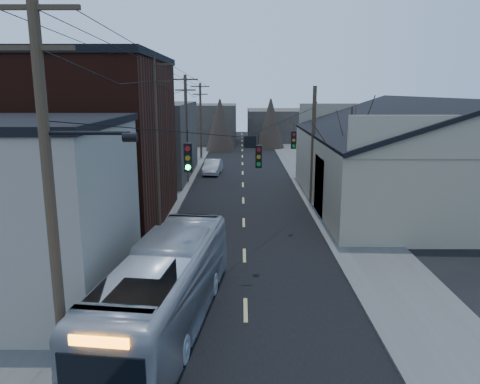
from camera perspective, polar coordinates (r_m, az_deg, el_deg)
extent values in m
cube|color=black|center=(39.33, 0.37, 0.30)|extent=(9.00, 110.00, 0.02)
cube|color=#474744|center=(39.82, -9.02, 0.37)|extent=(4.00, 110.00, 0.12)
cube|color=#474744|center=(39.88, 9.75, 0.37)|extent=(4.00, 110.00, 0.12)
cube|color=gray|center=(20.13, -25.91, -2.51)|extent=(8.00, 8.00, 7.00)
cube|color=black|center=(30.28, -18.91, 5.58)|extent=(10.00, 12.00, 10.00)
cube|color=#35312A|center=(45.67, -11.73, 6.17)|extent=(9.00, 14.00, 7.00)
cube|color=gray|center=(36.42, 21.35, 2.46)|extent=(16.00, 20.00, 5.00)
cube|color=black|center=(34.75, 15.61, 8.73)|extent=(8.16, 20.60, 2.86)
cube|color=#35312A|center=(73.88, -4.45, 8.28)|extent=(10.00, 12.00, 6.00)
cube|color=#35312A|center=(79.00, 5.38, 8.16)|extent=(12.00, 14.00, 5.00)
cone|color=black|center=(29.60, 13.17, 3.04)|extent=(0.40, 0.40, 7.20)
cylinder|color=#382B1E|center=(12.79, -22.05, -2.06)|extent=(0.28, 0.28, 10.50)
cube|color=#382B1E|center=(12.57, -23.94, 19.89)|extent=(2.20, 0.12, 0.12)
cylinder|color=#382B1E|center=(27.09, -10.18, 5.32)|extent=(0.28, 0.28, 10.00)
cube|color=#382B1E|center=(26.93, -10.57, 15.08)|extent=(2.20, 0.12, 0.12)
cylinder|color=#382B1E|center=(41.88, -6.55, 7.52)|extent=(0.28, 0.28, 9.50)
cube|color=#382B1E|center=(41.75, -6.70, 13.48)|extent=(2.20, 0.12, 0.12)
cylinder|color=#382B1E|center=(56.79, -4.81, 8.56)|extent=(0.28, 0.28, 9.00)
cube|color=#382B1E|center=(56.67, -4.89, 12.70)|extent=(2.20, 0.12, 0.12)
cylinder|color=#382B1E|center=(34.09, 8.89, 5.51)|extent=(0.28, 0.28, 8.50)
cube|color=black|center=(16.23, -6.35, 4.20)|extent=(0.28, 0.20, 1.00)
cube|color=black|center=(20.68, 2.28, 4.34)|extent=(0.28, 0.20, 1.00)
cube|color=black|center=(26.77, 6.54, 6.32)|extent=(0.28, 0.20, 1.00)
imported|color=#9FA3AA|center=(16.77, -9.06, -11.43)|extent=(3.90, 11.08, 3.02)
imported|color=#A9ADB1|center=(46.66, -3.36, 3.08)|extent=(1.87, 4.47, 1.44)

